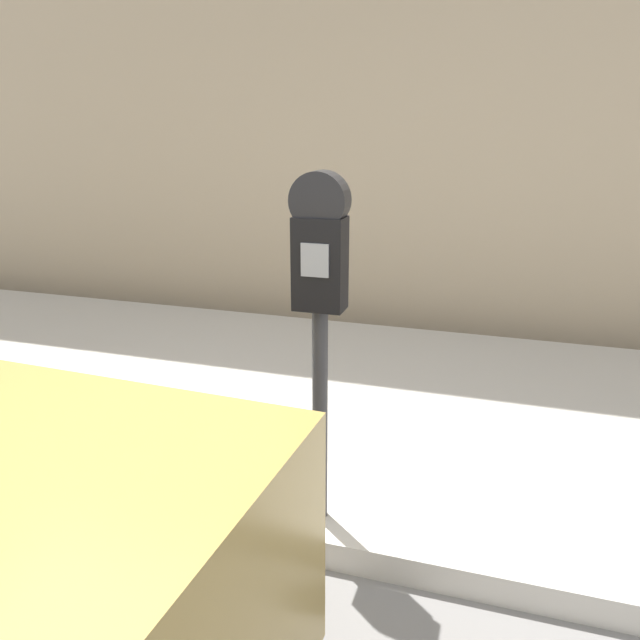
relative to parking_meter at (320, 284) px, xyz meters
The scene contains 2 objects.
sidewalk 1.69m from the parking_meter, 109.15° to the left, with size 24.00×2.80×0.13m.
parking_meter is the anchor object (origin of this frame).
Camera 1 is at (1.11, -1.21, 1.73)m, focal length 35.00 mm.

